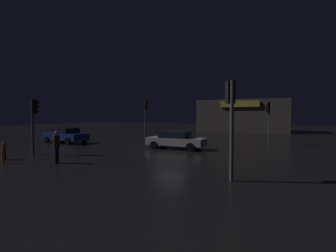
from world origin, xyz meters
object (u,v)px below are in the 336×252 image
at_px(car_near, 176,140).
at_px(fire_hydrant, 4,151).
at_px(traffic_signal_main, 34,116).
at_px(traffic_signal_opposite, 231,111).
at_px(traffic_signal_cross_left, 146,112).
at_px(traffic_signal_cross_right, 268,112).
at_px(pedestrian, 57,145).
at_px(store_building, 244,116).
at_px(car_far, 65,135).

relative_size(car_near, fire_hydrant, 4.66).
distance_m(traffic_signal_main, traffic_signal_opposite, 13.08).
distance_m(traffic_signal_main, fire_hydrant, 2.90).
bearing_deg(traffic_signal_cross_left, traffic_signal_opposite, -48.75).
distance_m(traffic_signal_cross_right, pedestrian, 17.35).
height_order(store_building, pedestrian, store_building).
xyz_separation_m(traffic_signal_cross_right, car_far, (-17.32, -6.89, -2.15)).
bearing_deg(traffic_signal_cross_right, fire_hydrant, -131.64).
bearing_deg(traffic_signal_cross_left, pedestrian, -76.97).
bearing_deg(fire_hydrant, traffic_signal_main, 92.75).
distance_m(store_building, car_far, 28.96).
xyz_separation_m(store_building, traffic_signal_cross_left, (-7.95, -18.65, 0.45)).
bearing_deg(pedestrian, traffic_signal_main, 158.98).
bearing_deg(pedestrian, traffic_signal_opposite, 3.28).
distance_m(store_building, pedestrian, 33.99).
height_order(traffic_signal_main, traffic_signal_cross_left, traffic_signal_cross_left).
bearing_deg(traffic_signal_opposite, pedestrian, -176.72).
relative_size(traffic_signal_main, traffic_signal_cross_left, 0.84).
relative_size(traffic_signal_cross_right, pedestrian, 2.15).
xyz_separation_m(traffic_signal_main, traffic_signal_cross_right, (13.37, 12.89, 0.35)).
height_order(traffic_signal_cross_left, car_near, traffic_signal_cross_left).
relative_size(traffic_signal_cross_left, car_near, 0.95).
distance_m(store_building, fire_hydrant, 35.26).
bearing_deg(pedestrian, car_near, 67.67).
height_order(traffic_signal_cross_left, fire_hydrant, traffic_signal_cross_left).
height_order(traffic_signal_cross_left, pedestrian, traffic_signal_cross_left).
xyz_separation_m(store_building, car_far, (-12.24, -26.19, -1.81)).
bearing_deg(pedestrian, store_building, 82.43).
height_order(traffic_signal_cross_left, car_far, traffic_signal_cross_left).
height_order(traffic_signal_opposite, traffic_signal_cross_left, traffic_signal_cross_left).
xyz_separation_m(traffic_signal_main, pedestrian, (3.82, -1.47, -1.52)).
relative_size(traffic_signal_main, fire_hydrant, 3.73).
bearing_deg(car_far, car_near, 3.77).
height_order(traffic_signal_main, car_near, traffic_signal_main).
height_order(store_building, car_far, store_building).
distance_m(traffic_signal_opposite, car_far, 18.46).
height_order(traffic_signal_opposite, pedestrian, traffic_signal_opposite).
xyz_separation_m(store_building, traffic_signal_cross_right, (5.08, -19.30, 0.34)).
xyz_separation_m(traffic_signal_cross_right, fire_hydrant, (-13.28, -14.93, -2.41)).
bearing_deg(fire_hydrant, traffic_signal_cross_right, 48.36).
bearing_deg(car_far, traffic_signal_main, -56.66).
bearing_deg(car_far, traffic_signal_cross_left, 60.32).
bearing_deg(fire_hydrant, car_near, 51.07).
xyz_separation_m(traffic_signal_main, car_near, (7.19, 6.73, -1.83)).
bearing_deg(traffic_signal_cross_right, car_near, -135.15).
height_order(traffic_signal_main, traffic_signal_opposite, traffic_signal_opposite).
bearing_deg(car_far, store_building, 64.94).
height_order(car_near, car_far, car_far).
distance_m(traffic_signal_main, car_near, 10.02).
relative_size(store_building, traffic_signal_cross_left, 3.22).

